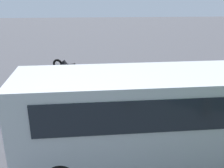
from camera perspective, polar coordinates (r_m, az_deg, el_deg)
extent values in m
plane|color=#424247|center=(14.10, 2.75, -3.58)|extent=(80.00, 80.00, 0.00)
cube|color=#B7BABF|center=(8.85, 11.01, -6.26)|extent=(9.69, 2.86, 2.80)
cube|color=black|center=(8.58, -20.87, -4.07)|extent=(0.14, 2.10, 1.23)
cube|color=black|center=(9.74, 9.18, 0.05)|extent=(8.06, 0.35, 1.01)
cube|color=black|center=(7.53, 13.98, -6.79)|extent=(8.06, 0.35, 1.01)
cube|color=#1959B2|center=(10.18, 8.83, -5.86)|extent=(8.45, 0.35, 0.28)
cube|color=black|center=(9.69, 10.34, -14.85)|extent=(8.92, 2.64, 0.45)
torus|color=black|center=(10.20, -10.22, -10.99)|extent=(1.01, 0.36, 1.00)
cylinder|color=black|center=(12.27, 14.36, -5.79)|extent=(0.14, 0.14, 0.75)
cube|color=black|center=(12.49, 14.17, -7.40)|extent=(0.15, 0.27, 0.10)
cylinder|color=black|center=(12.29, 15.10, -5.82)|extent=(0.14, 0.14, 0.75)
cube|color=black|center=(12.51, 14.91, -7.43)|extent=(0.15, 0.27, 0.10)
cube|color=maroon|center=(11.99, 15.03, -2.85)|extent=(0.43, 0.35, 0.63)
cylinder|color=maroon|center=(11.95, 13.90, -2.73)|extent=(0.11, 0.11, 0.60)
sphere|color=tan|center=(12.07, 13.78, -4.03)|extent=(0.11, 0.11, 0.09)
cylinder|color=maroon|center=(12.02, 16.17, -2.83)|extent=(0.11, 0.11, 0.60)
sphere|color=tan|center=(12.14, 16.03, -4.12)|extent=(0.11, 0.11, 0.09)
sphere|color=tan|center=(11.82, 15.23, -0.86)|extent=(0.27, 0.27, 0.23)
cylinder|color=black|center=(12.11, 10.27, -5.83)|extent=(0.13, 0.13, 0.75)
cube|color=black|center=(12.33, 10.13, -7.43)|extent=(0.13, 0.27, 0.10)
cylinder|color=black|center=(12.14, 11.02, -5.83)|extent=(0.13, 0.13, 0.75)
cube|color=black|center=(12.36, 10.87, -7.43)|extent=(0.13, 0.27, 0.10)
cube|color=maroon|center=(11.84, 10.87, -2.86)|extent=(0.41, 0.32, 0.62)
cylinder|color=maroon|center=(11.80, 9.72, -2.78)|extent=(0.10, 0.10, 0.59)
sphere|color=tan|center=(11.92, 9.63, -4.08)|extent=(0.10, 0.10, 0.09)
cylinder|color=maroon|center=(11.87, 12.02, -2.80)|extent=(0.10, 0.10, 0.59)
sphere|color=tan|center=(11.99, 11.91, -4.10)|extent=(0.10, 0.10, 0.09)
sphere|color=tan|center=(11.67, 11.01, -0.86)|extent=(0.25, 0.25, 0.22)
cylinder|color=black|center=(12.10, 3.98, -5.49)|extent=(0.12, 0.12, 0.76)
cube|color=black|center=(12.33, 3.92, -7.14)|extent=(0.11, 0.26, 0.10)
cylinder|color=black|center=(12.12, 4.74, -5.47)|extent=(0.12, 0.12, 0.76)
cube|color=black|center=(12.34, 4.66, -7.12)|extent=(0.11, 0.26, 0.10)
cube|color=silver|center=(11.82, 4.45, -2.44)|extent=(0.39, 0.29, 0.64)
cylinder|color=silver|center=(11.79, 3.30, -2.38)|extent=(0.09, 0.09, 0.60)
sphere|color=tan|center=(11.91, 3.27, -3.72)|extent=(0.09, 0.09, 0.09)
cylinder|color=silver|center=(11.84, 5.61, -2.35)|extent=(0.09, 0.09, 0.60)
sphere|color=tan|center=(11.96, 5.56, -3.68)|extent=(0.09, 0.09, 0.09)
sphere|color=tan|center=(11.65, 4.52, -0.39)|extent=(0.24, 0.24, 0.23)
cylinder|color=black|center=(11.94, -1.66, -5.78)|extent=(0.13, 0.13, 0.78)
cube|color=black|center=(12.17, -1.66, -7.50)|extent=(0.13, 0.27, 0.10)
cylinder|color=black|center=(11.96, -0.89, -5.72)|extent=(0.13, 0.13, 0.78)
cube|color=black|center=(12.19, -0.91, -7.44)|extent=(0.13, 0.27, 0.10)
cube|color=#D8F233|center=(11.65, -1.30, -2.61)|extent=(0.41, 0.32, 0.65)
cube|color=silver|center=(11.65, -1.30, -2.61)|extent=(0.42, 0.33, 0.06)
cylinder|color=#D8F233|center=(11.61, -2.47, -2.61)|extent=(0.10, 0.10, 0.62)
sphere|color=tan|center=(11.73, -2.45, -4.00)|extent=(0.10, 0.10, 0.09)
cylinder|color=#D8F233|center=(11.67, -0.14, -2.45)|extent=(0.10, 0.10, 0.62)
sphere|color=tan|center=(11.80, -0.14, -3.83)|extent=(0.10, 0.10, 0.09)
sphere|color=tan|center=(11.47, -1.32, -0.49)|extent=(0.26, 0.26, 0.23)
cylinder|color=black|center=(12.02, -6.65, -5.80)|extent=(0.13, 0.13, 0.75)
cube|color=black|center=(12.25, -6.58, -7.44)|extent=(0.13, 0.27, 0.10)
cylinder|color=black|center=(12.03, -5.89, -5.75)|extent=(0.13, 0.13, 0.75)
cube|color=black|center=(12.25, -5.83, -7.39)|extent=(0.13, 0.27, 0.10)
cube|color=maroon|center=(11.74, -6.40, -2.76)|extent=(0.41, 0.32, 0.63)
cylinder|color=maroon|center=(11.72, -7.58, -2.76)|extent=(0.10, 0.10, 0.60)
sphere|color=tan|center=(11.84, -7.51, -4.08)|extent=(0.10, 0.10, 0.09)
cylinder|color=maroon|center=(11.74, -5.24, -2.61)|extent=(0.10, 0.10, 0.60)
sphere|color=tan|center=(11.86, -5.19, -3.94)|extent=(0.10, 0.10, 0.09)
sphere|color=tan|center=(11.56, -6.49, -0.72)|extent=(0.25, 0.25, 0.23)
torus|color=black|center=(12.43, 20.67, -7.00)|extent=(0.60, 0.14, 0.60)
cylinder|color=silver|center=(12.43, 20.67, -7.00)|extent=(0.12, 0.10, 0.12)
cylinder|color=silver|center=(12.30, 21.09, -5.54)|extent=(0.31, 0.06, 0.67)
cylinder|color=black|center=(12.20, 21.49, -4.26)|extent=(0.04, 0.58, 0.04)
torus|color=black|center=(11.21, -8.58, -8.95)|extent=(0.61, 0.19, 0.60)
cylinder|color=silver|center=(11.21, -8.58, -8.95)|extent=(0.13, 0.11, 0.12)
torus|color=black|center=(11.03, -1.07, -9.21)|extent=(0.61, 0.19, 0.60)
cylinder|color=silver|center=(11.03, -1.07, -9.21)|extent=(0.13, 0.13, 0.12)
cylinder|color=silver|center=(11.03, -8.42, -7.38)|extent=(0.32, 0.09, 0.67)
cube|color=#198C33|center=(10.95, -5.29, -7.58)|extent=(0.86, 0.37, 0.36)
cube|color=black|center=(10.87, -2.78, -7.43)|extent=(0.54, 0.27, 0.20)
cylinder|color=silver|center=(10.89, -3.43, -8.96)|extent=(0.46, 0.13, 0.08)
cylinder|color=black|center=(10.88, -8.24, -6.00)|extent=(0.10, 0.58, 0.04)
torus|color=black|center=(15.92, -8.66, 0.28)|extent=(0.61, 0.29, 0.60)
cylinder|color=silver|center=(15.92, -8.66, 0.28)|extent=(0.14, 0.13, 0.12)
torus|color=black|center=(15.91, -11.93, 4.36)|extent=(0.85, 0.36, 0.84)
cylinder|color=silver|center=(15.91, -11.93, 4.36)|extent=(0.15, 0.15, 0.12)
cylinder|color=silver|center=(15.75, -7.88, 1.09)|extent=(0.68, 0.24, 0.25)
cube|color=black|center=(15.74, -9.30, 2.77)|extent=(0.85, 0.49, 0.88)
cube|color=black|center=(15.72, -10.27, 4.23)|extent=(0.52, 0.34, 0.53)
cylinder|color=silver|center=(15.96, -10.46, 3.53)|extent=(0.35, 0.17, 0.40)
cylinder|color=black|center=(15.61, -7.22, 1.82)|extent=(0.19, 0.57, 0.04)
cube|color=black|center=(15.60, -8.73, 3.55)|extent=(0.53, 0.45, 0.51)
sphere|color=red|center=(15.53, -7.33, 2.75)|extent=(0.32, 0.32, 0.26)
cylinder|color=black|center=(15.45, -8.29, 2.52)|extent=(0.46, 0.21, 0.21)
cylinder|color=black|center=(15.59, -10.18, 3.21)|extent=(0.39, 0.20, 0.33)
cylinder|color=black|center=(15.77, -7.84, 2.92)|extent=(0.46, 0.21, 0.21)
cylinder|color=black|center=(15.91, -9.70, 3.60)|extent=(0.39, 0.20, 0.33)
cube|color=orange|center=(15.87, -4.00, -0.69)|extent=(0.34, 0.34, 0.03)
cone|color=orange|center=(15.76, -4.03, 0.38)|extent=(0.26, 0.26, 0.60)
cylinder|color=white|center=(15.77, -4.03, 0.27)|extent=(0.19, 0.19, 0.07)
cube|color=white|center=(15.38, 15.15, -2.17)|extent=(0.17, 4.08, 0.01)
cube|color=white|center=(14.74, 4.64, -2.50)|extent=(0.18, 4.95, 0.01)
cube|color=white|center=(14.62, -6.44, -2.76)|extent=(0.18, 4.61, 0.01)
cube|color=white|center=(15.05, -17.28, -2.92)|extent=(0.17, 4.12, 0.01)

